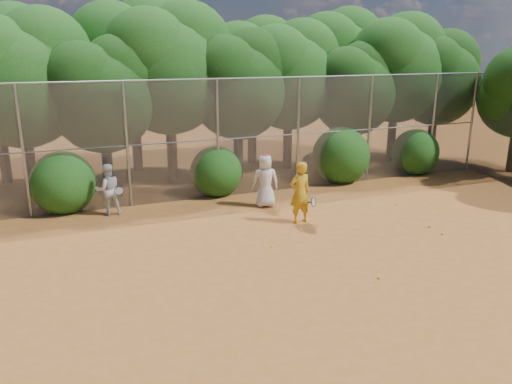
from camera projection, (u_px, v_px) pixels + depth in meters
name	position (u px, v px, depth m)	size (l,w,h in m)	color
ground	(331.00, 257.00, 12.34)	(80.00, 80.00, 0.00)	#9C5823
fence_back	(242.00, 136.00, 17.09)	(20.05, 0.09, 4.03)	gray
tree_1	(21.00, 73.00, 16.37)	(4.64, 4.03, 6.35)	black
tree_2	(103.00, 91.00, 16.77)	(3.99, 3.47, 5.47)	black
tree_3	(169.00, 64.00, 18.33)	(4.89, 4.26, 6.70)	black
tree_4	(239.00, 81.00, 18.85)	(4.19, 3.64, 5.73)	black
tree_5	(290.00, 71.00, 20.36)	(4.51, 3.92, 6.17)	black
tree_6	(355.00, 86.00, 20.50)	(3.86, 3.36, 5.29)	black
tree_7	(398.00, 64.00, 21.71)	(4.77, 4.14, 6.53)	black
tree_8	(438.00, 75.00, 22.27)	(4.25, 3.70, 5.82)	black
tree_10	(133.00, 57.00, 19.88)	(5.15, 4.48, 7.06)	black
tree_11	(253.00, 67.00, 21.41)	(4.64, 4.03, 6.35)	black
tree_12	(337.00, 58.00, 23.44)	(5.02, 4.37, 6.88)	black
bush_0	(63.00, 180.00, 15.58)	(2.00, 2.00, 2.00)	#174A12
bush_1	(216.00, 169.00, 17.36)	(1.80, 1.80, 1.80)	#174A12
bush_2	(341.00, 153.00, 19.07)	(2.20, 2.20, 2.20)	#174A12
bush_3	(415.00, 150.00, 20.34)	(1.90, 1.90, 1.90)	#174A12
player_yellow	(300.00, 193.00, 14.50)	(0.85, 0.58, 1.83)	gold
player_teen	(265.00, 181.00, 16.01)	(0.94, 0.71, 1.75)	silver
player_white	(108.00, 189.00, 15.27)	(0.89, 0.79, 1.60)	silver
ball_0	(429.00, 227.00, 14.32)	(0.07, 0.07, 0.07)	#C5E529
ball_1	(396.00, 204.00, 16.34)	(0.07, 0.07, 0.07)	#C5E529
ball_2	(378.00, 278.00, 11.13)	(0.07, 0.07, 0.07)	#C5E529
ball_3	(442.00, 234.00, 13.78)	(0.07, 0.07, 0.07)	#C5E529
ball_4	(271.00, 246.00, 12.91)	(0.07, 0.07, 0.07)	#C5E529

